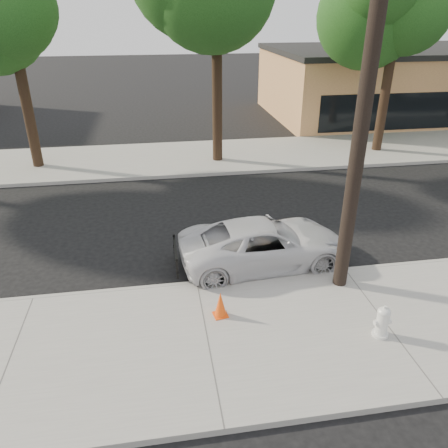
{
  "coord_description": "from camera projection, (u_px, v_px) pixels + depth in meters",
  "views": [
    {
      "loc": [
        -0.8,
        -11.43,
        6.47
      ],
      "look_at": [
        0.95,
        -0.59,
        1.0
      ],
      "focal_mm": 35.0,
      "sensor_mm": 36.0,
      "label": 1
    }
  ],
  "objects": [
    {
      "name": "fire_hydrant",
      "position": [
        382.0,
        322.0,
        9.23
      ],
      "size": [
        0.37,
        0.34,
        0.71
      ],
      "rotation": [
        0.0,
        0.0,
        0.03
      ],
      "color": "silver",
      "rests_on": "near_sidewalk"
    },
    {
      "name": "traffic_cone",
      "position": [
        220.0,
        304.0,
        9.86
      ],
      "size": [
        0.37,
        0.37,
        0.62
      ],
      "rotation": [
        0.0,
        0.0,
        0.17
      ],
      "color": "#FF4F0D",
      "rests_on": "near_sidewalk"
    },
    {
      "name": "near_sidewalk",
      "position": [
        208.0,
        343.0,
        9.27
      ],
      "size": [
        90.0,
        4.4,
        0.15
      ],
      "primitive_type": "cube",
      "color": "gray",
      "rests_on": "ground"
    },
    {
      "name": "far_sidewalk",
      "position": [
        174.0,
        158.0,
        20.58
      ],
      "size": [
        90.0,
        5.0,
        0.15
      ],
      "primitive_type": "cube",
      "color": "gray",
      "rests_on": "ground"
    },
    {
      "name": "building_main",
      "position": [
        410.0,
        83.0,
        28.63
      ],
      "size": [
        18.0,
        10.0,
        4.0
      ],
      "primitive_type": "cube",
      "color": "#B87A4C",
      "rests_on": "ground"
    },
    {
      "name": "tree_b",
      "position": [
        13.0,
        16.0,
        16.65
      ],
      "size": [
        4.34,
        4.2,
        8.45
      ],
      "color": "black",
      "rests_on": "far_sidewalk"
    },
    {
      "name": "curb_near",
      "position": [
        197.0,
        285.0,
        11.21
      ],
      "size": [
        90.0,
        0.12,
        0.16
      ],
      "primitive_type": "cube",
      "color": "#9E9B93",
      "rests_on": "ground"
    },
    {
      "name": "utility_pole",
      "position": [
        365.0,
        102.0,
        9.14
      ],
      "size": [
        1.4,
        0.34,
        9.0
      ],
      "color": "black",
      "rests_on": "near_sidewalk"
    },
    {
      "name": "tree_d",
      "position": [
        404.0,
        10.0,
        18.75
      ],
      "size": [
        4.5,
        4.35,
        8.75
      ],
      "color": "black",
      "rests_on": "far_sidewalk"
    },
    {
      "name": "ground",
      "position": [
        190.0,
        247.0,
        13.1
      ],
      "size": [
        120.0,
        120.0,
        0.0
      ],
      "primitive_type": "plane",
      "color": "black",
      "rests_on": "ground"
    },
    {
      "name": "police_cruiser",
      "position": [
        264.0,
        244.0,
        11.99
      ],
      "size": [
        4.81,
        2.48,
        1.3
      ],
      "primitive_type": "imported",
      "rotation": [
        0.0,
        0.0,
        1.64
      ],
      "color": "silver",
      "rests_on": "ground"
    }
  ]
}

